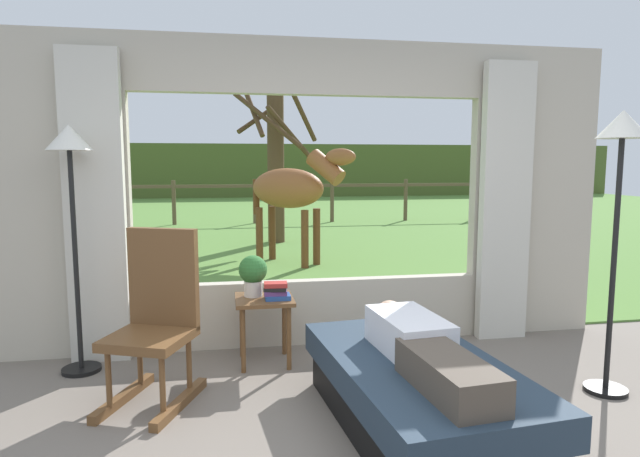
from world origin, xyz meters
The scene contains 16 objects.
back_wall_with_window centered at (0.00, 2.26, 1.25)m, with size 5.20×0.12×2.55m.
curtain_panel_left centered at (-1.69, 2.12, 1.20)m, with size 0.44×0.10×2.40m, color beige.
curtain_panel_right centered at (1.69, 2.12, 1.20)m, with size 0.44×0.10×2.40m, color beige.
outdoor_pasture_lawn centered at (0.00, 13.16, 0.01)m, with size 36.00×21.68×0.02m, color #568438.
distant_hill_ridge centered at (0.00, 23.00, 1.20)m, with size 36.00×2.00×2.40m, color #495A27.
recliner_sofa centered at (0.37, 0.64, 0.22)m, with size 1.07×1.78×0.42m.
reclining_person centered at (0.37, 0.59, 0.52)m, with size 0.40×1.44×0.22m.
rocking_chair centered at (-1.16, 1.32, 0.55)m, with size 0.68×0.80×1.12m.
side_table centered at (-0.43, 1.84, 0.43)m, with size 0.44×0.44×0.52m.
potted_plant centered at (-0.51, 1.90, 0.70)m, with size 0.22×0.22×0.32m.
book_stack centered at (-0.34, 1.78, 0.58)m, with size 0.21×0.17×0.13m.
floor_lamp_left centered at (-1.79, 1.90, 1.47)m, with size 0.32×0.32×1.82m.
floor_lamp_right centered at (1.82, 0.91, 1.52)m, with size 0.32×0.32×1.88m.
horse centered at (0.27, 5.81, 1.16)m, with size 1.58×1.47×1.73m.
pasture_tree centered at (0.23, 8.12, 1.71)m, with size 1.62×1.53×3.18m.
pasture_fence_line centered at (0.00, 11.53, 0.74)m, with size 16.10×0.10×1.10m.
Camera 1 is at (-0.69, -2.21, 1.55)m, focal length 30.23 mm.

